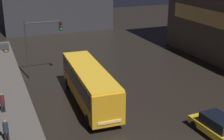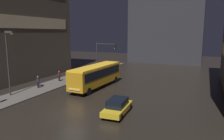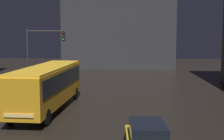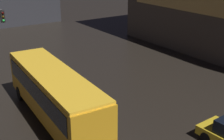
% 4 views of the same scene
% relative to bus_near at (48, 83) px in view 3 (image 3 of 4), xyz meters
% --- Properties ---
extents(building_far_backdrop, '(18.07, 12.00, 19.47)m').
position_rel_bus_near_xyz_m(building_far_backdrop, '(4.22, 32.90, 7.79)').
color(building_far_backdrop, '#2D2D33').
rests_on(building_far_backdrop, ground).
extents(bus_near, '(3.04, 10.73, 3.15)m').
position_rel_bus_near_xyz_m(bus_near, '(0.00, 0.00, 0.00)').
color(bus_near, orange).
rests_on(bus_near, ground).
extents(car_taxi, '(2.02, 4.39, 1.52)m').
position_rel_bus_near_xyz_m(car_taxi, '(6.55, -8.38, -1.17)').
color(car_taxi, gold).
rests_on(car_taxi, ground).
extents(traffic_light_main, '(3.75, 0.35, 6.04)m').
position_rel_bus_near_xyz_m(traffic_light_main, '(-2.61, 7.77, 2.19)').
color(traffic_light_main, '#2D2D2D').
rests_on(traffic_light_main, ground).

